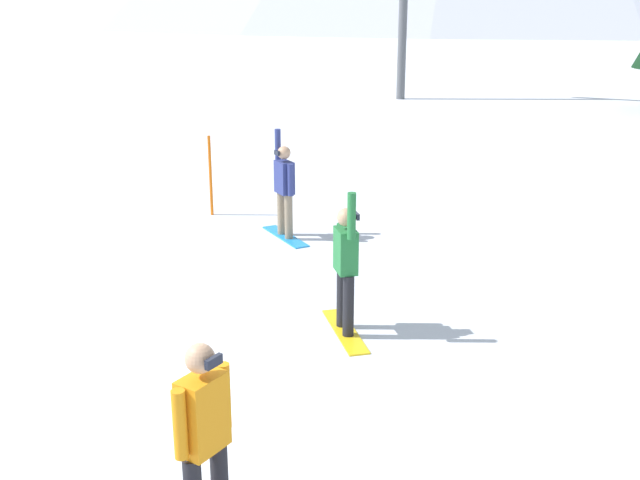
{
  "coord_description": "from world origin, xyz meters",
  "views": [
    {
      "loc": [
        4.4,
        -5.75,
        4.37
      ],
      "look_at": [
        0.07,
        3.76,
        1.0
      ],
      "focal_mm": 43.31,
      "sensor_mm": 36.0,
      "label": 1
    }
  ],
  "objects_px": {
    "snowboarder_background": "(284,188)",
    "snowboarder_foreground": "(204,440)",
    "snowboarder_midground": "(346,266)",
    "trail_marker_pole": "(210,176)"
  },
  "relations": [
    {
      "from": "snowboarder_midground",
      "to": "trail_marker_pole",
      "type": "distance_m",
      "value": 6.28
    },
    {
      "from": "snowboarder_foreground",
      "to": "snowboarder_midground",
      "type": "relative_size",
      "value": 0.9
    },
    {
      "from": "snowboarder_foreground",
      "to": "trail_marker_pole",
      "type": "xyz_separation_m",
      "value": [
        -5.27,
        8.45,
        -0.14
      ]
    },
    {
      "from": "snowboarder_background",
      "to": "trail_marker_pole",
      "type": "relative_size",
      "value": 1.22
    },
    {
      "from": "snowboarder_foreground",
      "to": "snowboarder_background",
      "type": "xyz_separation_m",
      "value": [
        -3.21,
        7.72,
        -0.01
      ]
    },
    {
      "from": "snowboarder_midground",
      "to": "snowboarder_background",
      "type": "distance_m",
      "value": 4.33
    },
    {
      "from": "snowboarder_foreground",
      "to": "snowboarder_midground",
      "type": "distance_m",
      "value": 4.32
    },
    {
      "from": "snowboarder_background",
      "to": "snowboarder_midground",
      "type": "bearing_deg",
      "value": -52.33
    },
    {
      "from": "snowboarder_midground",
      "to": "snowboarder_background",
      "type": "bearing_deg",
      "value": 127.67
    },
    {
      "from": "snowboarder_background",
      "to": "snowboarder_foreground",
      "type": "bearing_deg",
      "value": -67.4
    }
  ]
}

